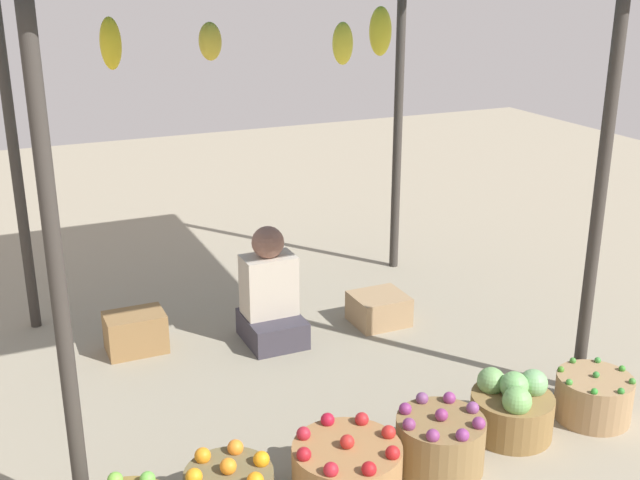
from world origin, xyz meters
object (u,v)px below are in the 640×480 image
at_px(vendor_person, 270,298).
at_px(wooden_crate_near_vendor, 379,309).
at_px(basket_red_apples, 347,470).
at_px(basket_green_chilies, 593,397).
at_px(wooden_crate_stacked_rear, 136,332).
at_px(basket_cabbages, 512,408).
at_px(basket_purple_onions, 440,442).

xyz_separation_m(vendor_person, wooden_crate_near_vendor, (0.77, -0.06, -0.20)).
bearing_deg(basket_red_apples, basket_green_chilies, 2.09).
bearing_deg(wooden_crate_stacked_rear, basket_cabbages, -47.67).
bearing_deg(vendor_person, basket_purple_onions, -81.18).
bearing_deg(vendor_person, wooden_crate_stacked_rear, 166.66).
bearing_deg(basket_cabbages, basket_red_apples, -174.03).
bearing_deg(basket_red_apples, basket_purple_onions, 0.99).
bearing_deg(wooden_crate_near_vendor, basket_cabbages, -90.48).
relative_size(basket_red_apples, basket_purple_onions, 1.17).
relative_size(vendor_person, basket_cabbages, 1.80).
height_order(vendor_person, wooden_crate_stacked_rear, vendor_person).
distance_m(basket_red_apples, wooden_crate_near_vendor, 1.91).
bearing_deg(basket_cabbages, basket_green_chilies, -5.73).
relative_size(basket_red_apples, basket_green_chilies, 1.25).
bearing_deg(vendor_person, basket_green_chilies, -51.88).
height_order(basket_cabbages, wooden_crate_near_vendor, basket_cabbages).
relative_size(vendor_person, basket_green_chilies, 1.90).
xyz_separation_m(vendor_person, wooden_crate_stacked_rear, (-0.85, 0.20, -0.17)).
height_order(basket_red_apples, basket_cabbages, basket_cabbages).
relative_size(basket_cabbages, wooden_crate_near_vendor, 1.19).
height_order(vendor_person, basket_green_chilies, vendor_person).
bearing_deg(basket_purple_onions, basket_red_apples, -179.01).
bearing_deg(basket_purple_onions, basket_cabbages, 10.95).
bearing_deg(wooden_crate_stacked_rear, vendor_person, -13.34).
relative_size(basket_cabbages, basket_green_chilies, 1.06).
bearing_deg(basket_cabbages, wooden_crate_near_vendor, 89.52).
bearing_deg(wooden_crate_near_vendor, basket_red_apples, -122.61).
height_order(vendor_person, basket_cabbages, vendor_person).
relative_size(basket_green_chilies, wooden_crate_near_vendor, 1.13).
bearing_deg(wooden_crate_near_vendor, basket_purple_onions, -107.90).
bearing_deg(basket_red_apples, vendor_person, 81.35).
bearing_deg(vendor_person, wooden_crate_near_vendor, -4.70).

